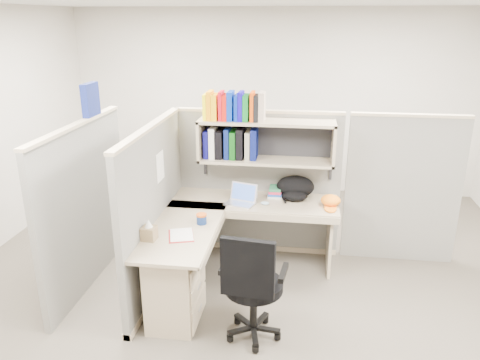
# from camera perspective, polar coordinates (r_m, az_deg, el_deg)

# --- Properties ---
(ground) EXTENTS (6.00, 6.00, 0.00)m
(ground) POSITION_cam_1_polar(r_m,az_deg,el_deg) (4.74, 0.91, -13.32)
(ground) COLOR #37322A
(ground) RESTS_ON ground
(room_shell) EXTENTS (6.00, 6.00, 6.00)m
(room_shell) POSITION_cam_1_polar(r_m,az_deg,el_deg) (4.10, 1.03, 6.12)
(room_shell) COLOR #ADA79D
(room_shell) RESTS_ON ground
(cubicle) EXTENTS (3.79, 1.84, 1.95)m
(cubicle) POSITION_cam_1_polar(r_m,az_deg,el_deg) (4.79, -2.72, -0.84)
(cubicle) COLOR #62635E
(cubicle) RESTS_ON ground
(desk) EXTENTS (1.74, 1.75, 0.73)m
(desk) POSITION_cam_1_polar(r_m,az_deg,el_deg) (4.34, -4.98, -9.98)
(desk) COLOR gray
(desk) RESTS_ON ground
(laptop) EXTENTS (0.36, 0.36, 0.21)m
(laptop) POSITION_cam_1_polar(r_m,az_deg,el_deg) (4.78, -0.01, -1.83)
(laptop) COLOR silver
(laptop) RESTS_ON desk
(backpack) EXTENTS (0.42, 0.34, 0.24)m
(backpack) POSITION_cam_1_polar(r_m,az_deg,el_deg) (4.96, 6.76, -0.99)
(backpack) COLOR black
(backpack) RESTS_ON desk
(orange_cap) EXTENTS (0.21, 0.24, 0.11)m
(orange_cap) POSITION_cam_1_polar(r_m,az_deg,el_deg) (4.86, 11.00, -2.45)
(orange_cap) COLOR orange
(orange_cap) RESTS_ON desk
(snack_canister) EXTENTS (0.10, 0.10, 0.10)m
(snack_canister) POSITION_cam_1_polar(r_m,az_deg,el_deg) (4.37, -4.71, -4.72)
(snack_canister) COLOR navy
(snack_canister) RESTS_ON desk
(tissue_box) EXTENTS (0.13, 0.13, 0.19)m
(tissue_box) POSITION_cam_1_polar(r_m,az_deg,el_deg) (4.12, -11.05, -5.96)
(tissue_box) COLOR olive
(tissue_box) RESTS_ON desk
(mouse) EXTENTS (0.10, 0.08, 0.03)m
(mouse) POSITION_cam_1_polar(r_m,az_deg,el_deg) (4.81, 3.06, -2.84)
(mouse) COLOR #89ABC2
(mouse) RESTS_ON desk
(paper_cup) EXTENTS (0.07, 0.07, 0.10)m
(paper_cup) POSITION_cam_1_polar(r_m,az_deg,el_deg) (4.99, 1.77, -1.59)
(paper_cup) COLOR white
(paper_cup) RESTS_ON desk
(book_stack) EXTENTS (0.15, 0.21, 0.10)m
(book_stack) POSITION_cam_1_polar(r_m,az_deg,el_deg) (5.04, 4.31, -1.40)
(book_stack) COLOR gray
(book_stack) RESTS_ON desk
(loose_paper) EXTENTS (0.27, 0.31, 0.00)m
(loose_paper) POSITION_cam_1_polar(r_m,az_deg,el_deg) (4.19, -7.13, -6.62)
(loose_paper) COLOR white
(loose_paper) RESTS_ON desk
(task_chair) EXTENTS (0.55, 0.51, 1.01)m
(task_chair) POSITION_cam_1_polar(r_m,az_deg,el_deg) (3.93, 1.51, -14.73)
(task_chair) COLOR black
(task_chair) RESTS_ON ground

